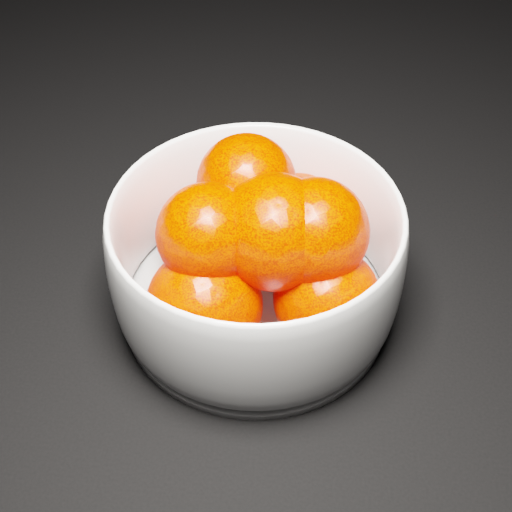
{
  "coord_description": "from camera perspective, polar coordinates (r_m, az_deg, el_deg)",
  "views": [
    {
      "loc": [
        0.28,
        -0.43,
        0.39
      ],
      "look_at": [
        0.25,
        -0.1,
        0.05
      ],
      "focal_mm": 50.0,
      "sensor_mm": 36.0,
      "label": 1
    }
  ],
  "objects": [
    {
      "name": "bowl",
      "position": [
        0.48,
        0.0,
        -0.41
      ],
      "size": [
        0.2,
        0.2,
        0.1
      ],
      "rotation": [
        0.0,
        0.0,
        -0.08
      ],
      "color": "silver",
      "rests_on": "ground"
    },
    {
      "name": "orange_pile",
      "position": [
        0.47,
        0.22,
        0.94
      ],
      "size": [
        0.16,
        0.16,
        0.12
      ],
      "color": "red",
      "rests_on": "bowl"
    }
  ]
}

